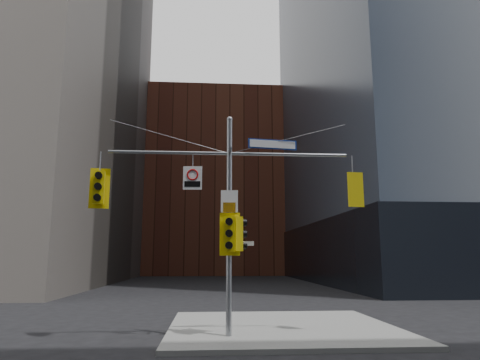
{
  "coord_description": "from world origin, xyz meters",
  "views": [
    {
      "loc": [
        -0.62,
        -11.96,
        2.58
      ],
      "look_at": [
        0.36,
        2.0,
        5.1
      ],
      "focal_mm": 32.0,
      "sensor_mm": 36.0,
      "label": 1
    }
  ],
  "objects": [
    {
      "name": "traffic_light_pole_side",
      "position": [
        0.33,
        2.01,
        3.32
      ],
      "size": [
        0.48,
        0.41,
        1.11
      ],
      "rotation": [
        0.0,
        0.0,
        1.82
      ],
      "color": "yellow",
      "rests_on": "ground"
    },
    {
      "name": "traffic_light_east_arm",
      "position": [
        4.2,
        1.99,
        4.8
      ],
      "size": [
        0.56,
        0.48,
        1.17
      ],
      "rotation": [
        0.0,
        0.0,
        3.28
      ],
      "color": "yellow",
      "rests_on": "ground"
    },
    {
      "name": "regulatory_sign_pole",
      "position": [
        0.0,
        1.88,
        4.35
      ],
      "size": [
        0.56,
        0.06,
        0.73
      ],
      "rotation": [
        0.0,
        0.0,
        -0.05
      ],
      "color": "silver",
      "rests_on": "ground"
    },
    {
      "name": "street_sign_blade",
      "position": [
        1.47,
        2.0,
        6.35
      ],
      "size": [
        1.69,
        0.27,
        0.33
      ],
      "rotation": [
        0.0,
        0.0,
        0.14
      ],
      "color": "navy",
      "rests_on": "ground"
    },
    {
      "name": "sidewalk_corner",
      "position": [
        2.0,
        4.0,
        0.07
      ],
      "size": [
        8.0,
        8.0,
        0.15
      ],
      "primitive_type": "cube",
      "color": "gray",
      "rests_on": "ground"
    },
    {
      "name": "street_blade_ew",
      "position": [
        0.45,
        2.0,
        3.01
      ],
      "size": [
        0.72,
        0.08,
        0.14
      ],
      "rotation": [
        0.0,
        0.0,
        -0.07
      ],
      "color": "silver",
      "rests_on": "ground"
    },
    {
      "name": "street_blade_ns",
      "position": [
        0.0,
        2.45,
        2.95
      ],
      "size": [
        0.09,
        0.68,
        0.14
      ],
      "rotation": [
        0.0,
        0.0,
        0.09
      ],
      "color": "#145926",
      "rests_on": "ground"
    },
    {
      "name": "traffic_light_west_arm",
      "position": [
        -4.24,
        2.01,
        4.8
      ],
      "size": [
        0.64,
        0.54,
        1.33
      ],
      "rotation": [
        0.0,
        0.0,
        0.12
      ],
      "color": "yellow",
      "rests_on": "ground"
    },
    {
      "name": "ground",
      "position": [
        0.0,
        0.0,
        0.0
      ],
      "size": [
        160.0,
        160.0,
        0.0
      ],
      "primitive_type": "plane",
      "color": "black",
      "rests_on": "ground"
    },
    {
      "name": "traffic_light_pole_front",
      "position": [
        0.0,
        1.73,
        3.31
      ],
      "size": [
        0.66,
        0.55,
        1.38
      ],
      "rotation": [
        0.0,
        0.0,
        -0.09
      ],
      "color": "yellow",
      "rests_on": "ground"
    },
    {
      "name": "signal_assembly",
      "position": [
        0.0,
        1.99,
        4.42
      ],
      "size": [
        8.0,
        0.8,
        7.3
      ],
      "color": "gray",
      "rests_on": "ground"
    },
    {
      "name": "brick_midrise",
      "position": [
        0.0,
        58.0,
        14.0
      ],
      "size": [
        26.0,
        20.0,
        28.0
      ],
      "primitive_type": "cube",
      "color": "brown",
      "rests_on": "ground"
    },
    {
      "name": "regulatory_sign_arm",
      "position": [
        -1.22,
        1.97,
        5.18
      ],
      "size": [
        0.62,
        0.09,
        0.78
      ],
      "rotation": [
        0.0,
        0.0,
        -0.06
      ],
      "color": "silver",
      "rests_on": "ground"
    }
  ]
}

